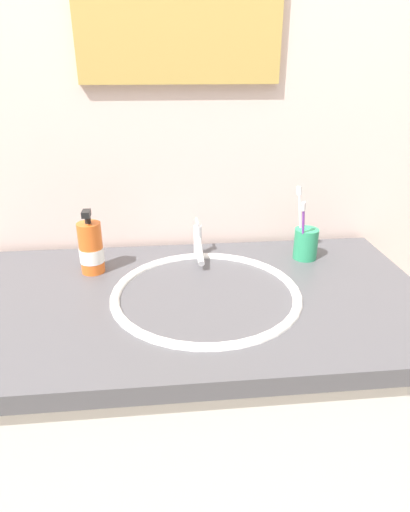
{
  "coord_description": "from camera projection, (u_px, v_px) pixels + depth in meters",
  "views": [
    {
      "loc": [
        -0.06,
        -0.93,
        1.42
      ],
      "look_at": [
        0.04,
        0.03,
        0.98
      ],
      "focal_mm": 30.36,
      "sensor_mm": 36.0,
      "label": 1
    }
  ],
  "objects": [
    {
      "name": "tiled_wall_back",
      "position": [
        181.0,
        143.0,
        1.26
      ],
      "size": [
        2.37,
        0.04,
        2.4
      ],
      "primitive_type": "cube",
      "color": "beige",
      "rests_on": "ground"
    },
    {
      "name": "vanity_counter",
      "position": [
        194.0,
        430.0,
        1.24
      ],
      "size": [
        1.17,
        0.64,
        0.89
      ],
      "color": "silver",
      "rests_on": "ground"
    },
    {
      "name": "sink_basin",
      "position": [
        206.0,
        305.0,
        1.08
      ],
      "size": [
        0.47,
        0.47,
        0.09
      ],
      "color": "white",
      "rests_on": "vanity_counter"
    },
    {
      "name": "faucet",
      "position": [
        198.0,
        244.0,
        1.24
      ],
      "size": [
        0.02,
        0.16,
        0.1
      ],
      "color": "silver",
      "rests_on": "sink_basin"
    },
    {
      "name": "toothbrush_cup",
      "position": [
        306.0,
        244.0,
        1.24
      ],
      "size": [
        0.07,
        0.07,
        0.09
      ],
      "primitive_type": "cylinder",
      "color": "#2D9966",
      "rests_on": "vanity_counter"
    },
    {
      "name": "toothbrush_purple",
      "position": [
        303.0,
        227.0,
        1.19
      ],
      "size": [
        0.04,
        0.05,
        0.18
      ],
      "color": "purple",
      "rests_on": "toothbrush_cup"
    },
    {
      "name": "toothbrush_white",
      "position": [
        300.0,
        217.0,
        1.23
      ],
      "size": [
        0.03,
        0.03,
        0.2
      ],
      "color": "white",
      "rests_on": "toothbrush_cup"
    },
    {
      "name": "soap_dispenser",
      "position": [
        91.0,
        249.0,
        1.15
      ],
      "size": [
        0.06,
        0.06,
        0.18
      ],
      "color": "orange",
      "rests_on": "vanity_counter"
    }
  ]
}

